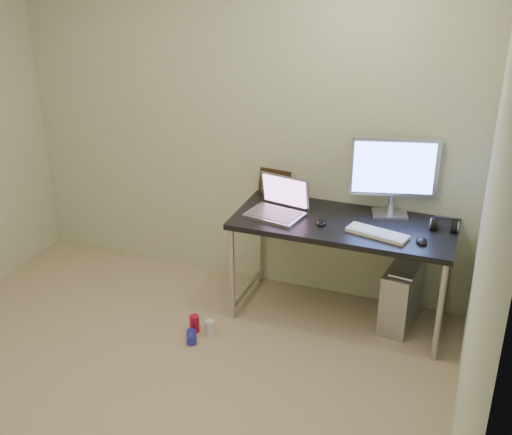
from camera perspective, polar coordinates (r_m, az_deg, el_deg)
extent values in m
plane|color=tan|center=(3.93, -11.21, -16.78)|extent=(3.50, 3.50, 0.00)
cube|color=beige|center=(4.72, -1.52, 8.29)|extent=(3.50, 0.02, 2.50)
cube|color=beige|center=(2.79, 19.10, -5.10)|extent=(0.02, 3.50, 2.50)
cube|color=black|center=(4.37, 7.77, -0.60)|extent=(1.49, 0.65, 0.04)
cylinder|color=silver|center=(4.48, -2.16, -5.07)|extent=(0.04, 0.04, 0.71)
cylinder|color=silver|center=(4.95, 0.35, -2.03)|extent=(0.04, 0.04, 0.71)
cylinder|color=silver|center=(4.22, 15.99, -8.15)|extent=(0.04, 0.04, 0.71)
cylinder|color=silver|center=(4.72, 16.67, -4.59)|extent=(0.04, 0.04, 0.71)
cylinder|color=silver|center=(4.85, -0.82, -6.35)|extent=(0.04, 0.57, 0.04)
cylinder|color=silver|center=(4.61, 15.95, -9.22)|extent=(0.04, 0.57, 0.04)
cube|color=#ABACB0|center=(4.59, 12.79, -6.84)|extent=(0.25, 0.46, 0.45)
cylinder|color=silver|center=(4.31, 12.73, -5.24)|extent=(0.16, 0.04, 0.02)
cylinder|color=silver|center=(4.63, 13.41, -3.14)|extent=(0.16, 0.04, 0.02)
cylinder|color=black|center=(4.71, 12.80, -3.58)|extent=(0.01, 0.16, 0.69)
cylinder|color=black|center=(4.69, 13.82, -4.07)|extent=(0.02, 0.11, 0.71)
cylinder|color=#BB1035|center=(4.51, -5.49, -9.37)|extent=(0.09, 0.09, 0.12)
cylinder|color=silver|center=(4.45, -4.13, -9.81)|extent=(0.09, 0.09, 0.12)
cylinder|color=#262DB9|center=(4.43, -5.76, -10.52)|extent=(0.11, 0.14, 0.07)
cube|color=silver|center=(4.40, 1.67, 0.23)|extent=(0.41, 0.32, 0.02)
cube|color=slate|center=(4.39, 1.67, 0.36)|extent=(0.36, 0.27, 0.00)
cube|color=gray|center=(4.47, 2.60, 2.38)|extent=(0.37, 0.12, 0.24)
cube|color=#8A5685|center=(4.46, 2.57, 2.34)|extent=(0.33, 0.10, 0.20)
cube|color=silver|center=(4.51, 11.80, 0.32)|extent=(0.27, 0.22, 0.02)
cylinder|color=silver|center=(4.50, 11.93, 1.26)|extent=(0.04, 0.04, 0.13)
cube|color=silver|center=(4.40, 12.20, 4.40)|extent=(0.58, 0.18, 0.41)
cube|color=#5074F5|center=(4.37, 12.15, 4.31)|extent=(0.52, 0.14, 0.35)
cube|color=white|center=(4.20, 10.74, -1.40)|extent=(0.42, 0.22, 0.02)
ellipsoid|color=black|center=(4.16, 14.51, -1.96)|extent=(0.10, 0.12, 0.04)
ellipsoid|color=black|center=(4.30, 5.86, -0.38)|extent=(0.08, 0.11, 0.04)
cylinder|color=black|center=(4.37, 15.57, -0.59)|extent=(0.05, 0.11, 0.10)
cylinder|color=black|center=(4.37, 17.19, -0.83)|extent=(0.05, 0.11, 0.10)
cube|color=black|center=(4.35, 16.47, -0.04)|extent=(0.14, 0.02, 0.01)
cube|color=black|center=(4.72, 1.64, 3.12)|extent=(0.25, 0.10, 0.20)
cylinder|color=silver|center=(4.67, 3.86, 2.21)|extent=(0.01, 0.01, 0.10)
cylinder|color=white|center=(4.65, 3.88, 2.91)|extent=(0.05, 0.04, 0.04)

